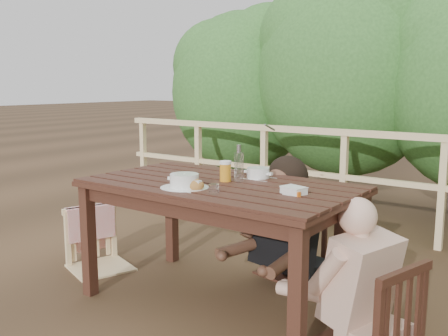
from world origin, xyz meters
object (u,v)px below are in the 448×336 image
Objects in this scene: beer_glass at (225,172)px; soup_far at (258,174)px; tumbler at (214,190)px; butter_tub at (294,192)px; bottle at (239,165)px; table at (219,245)px; soup_near at (184,182)px; chair_right at (372,263)px; chair_left at (98,214)px; chair_far at (301,208)px; bread_roll at (194,185)px; woman at (303,183)px; diner_right at (380,228)px.

soup_far is at bearing 64.60° from beer_glass.
tumbler is 0.53× the size of butter_tub.
soup_far is 0.22m from bottle.
table is 0.52m from soup_near.
chair_right is 3.60× the size of bottle.
chair_far is (1.32, 0.81, 0.08)m from chair_left.
bread_roll is (1.12, -0.19, 0.39)m from chair_left.
soup_near is at bearing -81.34° from chair_left.
bottle reaches higher than chair_right.
chair_right is (0.99, 0.07, 0.07)m from table.
table is 0.70m from butter_tub.
bread_roll is at bearing -106.52° from bottle.
soup_near is at bearing 171.23° from tumbler.
chair_right is 0.98m from soup_far.
chair_right is 0.66× the size of woman.
chair_left is at bearing -177.26° from table.
woman is 0.76m from beer_glass.
bread_roll is at bearing 165.77° from tumbler.
butter_tub is at bearing 19.71° from soup_near.
chair_left is 1.72m from butter_tub.
soup_far is at bearing -88.38° from chair_far.
woman is 1.09m from diner_right.
chair_far reaches higher than chair_left.
woman is 1.07m from soup_near.
chair_far is at bearing 80.36° from soup_far.
table is at bearing 87.22° from woman.
bottle is 1.87× the size of butter_tub.
diner_right reaches higher than tumbler.
soup_near is 0.67m from butter_tub.
woman is 0.89m from butter_tub.
soup_far is 1.71× the size of beer_glass.
woman reaches higher than bottle.
bread_roll is (-1.00, -0.31, 0.37)m from chair_right.
chair_far is 3.51× the size of soup_near.
chair_far is 14.29× the size of tumbler.
beer_glass reaches higher than chair_right.
bread_roll reaches higher than tumbler.
diner_right is 0.97m from bottle.
beer_glass reaches higher than bread_roll.
chair_left is 6.43× the size of butter_tub.
chair_left is 3.43× the size of bottle.
chair_far is 0.74× the size of woman.
bread_roll is (-0.01, -0.24, 0.44)m from table.
tumbler is at bearing -8.77° from soup_near.
bottle reaches higher than chair_far.
chair_left is 0.63× the size of woman.
butter_tub is at bearing 125.12° from woman.
table is at bearing -167.65° from butter_tub.
chair_far reaches higher than bread_roll.
table is 11.59× the size of beer_glass.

